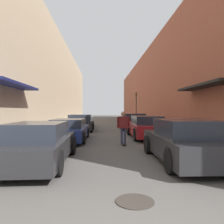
{
  "coord_description": "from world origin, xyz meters",
  "views": [
    {
      "loc": [
        -0.47,
        -1.71,
        1.64
      ],
      "look_at": [
        0.21,
        12.27,
        1.55
      ],
      "focal_mm": 35.0,
      "sensor_mm": 36.0,
      "label": 1
    }
  ],
  "objects_px": {
    "parked_car_left_3": "(83,121)",
    "skateboarder": "(123,124)",
    "parked_car_left_1": "(69,130)",
    "parked_car_left_2": "(80,123)",
    "parked_car_right_0": "(186,141)",
    "parked_car_right_1": "(146,127)",
    "manhole_cover": "(135,201)",
    "traffic_light": "(136,104)",
    "parked_car_right_2": "(133,122)",
    "parked_car_left_0": "(39,144)"
  },
  "relations": [
    {
      "from": "parked_car_left_3",
      "to": "skateboarder",
      "type": "relative_size",
      "value": 2.75
    },
    {
      "from": "parked_car_left_1",
      "to": "parked_car_left_2",
      "type": "bearing_deg",
      "value": 89.48
    },
    {
      "from": "parked_car_right_0",
      "to": "parked_car_right_1",
      "type": "bearing_deg",
      "value": 90.14
    },
    {
      "from": "manhole_cover",
      "to": "traffic_light",
      "type": "relative_size",
      "value": 0.19
    },
    {
      "from": "parked_car_left_1",
      "to": "parked_car_right_1",
      "type": "height_order",
      "value": "parked_car_right_1"
    },
    {
      "from": "parked_car_left_2",
      "to": "traffic_light",
      "type": "relative_size",
      "value": 1.09
    },
    {
      "from": "parked_car_right_0",
      "to": "parked_car_right_1",
      "type": "xyz_separation_m",
      "value": [
        -0.02,
        6.16,
        -0.01
      ]
    },
    {
      "from": "parked_car_right_1",
      "to": "parked_car_right_2",
      "type": "bearing_deg",
      "value": 89.61
    },
    {
      "from": "skateboarder",
      "to": "manhole_cover",
      "type": "bearing_deg",
      "value": -93.96
    },
    {
      "from": "parked_car_right_1",
      "to": "parked_car_left_0",
      "type": "bearing_deg",
      "value": -126.65
    },
    {
      "from": "parked_car_left_0",
      "to": "parked_car_right_1",
      "type": "bearing_deg",
      "value": 53.35
    },
    {
      "from": "manhole_cover",
      "to": "traffic_light",
      "type": "distance_m",
      "value": 22.48
    },
    {
      "from": "parked_car_left_1",
      "to": "parked_car_right_2",
      "type": "bearing_deg",
      "value": 55.02
    },
    {
      "from": "skateboarder",
      "to": "manhole_cover",
      "type": "xyz_separation_m",
      "value": [
        -0.45,
        -6.46,
        -0.97
      ]
    },
    {
      "from": "parked_car_right_1",
      "to": "traffic_light",
      "type": "relative_size",
      "value": 1.3
    },
    {
      "from": "traffic_light",
      "to": "manhole_cover",
      "type": "bearing_deg",
      "value": -99.18
    },
    {
      "from": "skateboarder",
      "to": "parked_car_left_2",
      "type": "bearing_deg",
      "value": 110.34
    },
    {
      "from": "manhole_cover",
      "to": "skateboarder",
      "type": "bearing_deg",
      "value": 86.04
    },
    {
      "from": "parked_car_left_2",
      "to": "parked_car_left_3",
      "type": "height_order",
      "value": "parked_car_left_2"
    },
    {
      "from": "parked_car_left_1",
      "to": "parked_car_right_0",
      "type": "xyz_separation_m",
      "value": [
        4.43,
        -5.17,
        0.08
      ]
    },
    {
      "from": "parked_car_left_3",
      "to": "parked_car_left_0",
      "type": "bearing_deg",
      "value": -90.08
    },
    {
      "from": "parked_car_right_0",
      "to": "skateboarder",
      "type": "xyz_separation_m",
      "value": [
        -1.64,
        3.51,
        0.32
      ]
    },
    {
      "from": "parked_car_right_1",
      "to": "parked_car_right_2",
      "type": "xyz_separation_m",
      "value": [
        0.04,
        5.37,
        0.02
      ]
    },
    {
      "from": "traffic_light",
      "to": "skateboarder",
      "type": "bearing_deg",
      "value": -101.29
    },
    {
      "from": "parked_car_left_3",
      "to": "parked_car_right_2",
      "type": "bearing_deg",
      "value": -43.04
    },
    {
      "from": "skateboarder",
      "to": "parked_car_left_1",
      "type": "bearing_deg",
      "value": 149.31
    },
    {
      "from": "parked_car_right_0",
      "to": "parked_car_right_2",
      "type": "distance_m",
      "value": 11.53
    },
    {
      "from": "parked_car_left_0",
      "to": "parked_car_left_1",
      "type": "height_order",
      "value": "parked_car_left_0"
    },
    {
      "from": "parked_car_left_3",
      "to": "parked_car_left_1",
      "type": "bearing_deg",
      "value": -89.16
    },
    {
      "from": "parked_car_right_1",
      "to": "skateboarder",
      "type": "relative_size",
      "value": 3.0
    },
    {
      "from": "parked_car_left_1",
      "to": "traffic_light",
      "type": "xyz_separation_m",
      "value": [
        5.91,
        13.96,
        1.81
      ]
    },
    {
      "from": "parked_car_right_0",
      "to": "traffic_light",
      "type": "xyz_separation_m",
      "value": [
        1.48,
        19.12,
        1.73
      ]
    },
    {
      "from": "parked_car_left_1",
      "to": "parked_car_left_3",
      "type": "bearing_deg",
      "value": 90.84
    },
    {
      "from": "parked_car_left_1",
      "to": "parked_car_right_2",
      "type": "xyz_separation_m",
      "value": [
        4.45,
        6.36,
        0.09
      ]
    },
    {
      "from": "parked_car_left_2",
      "to": "skateboarder",
      "type": "height_order",
      "value": "skateboarder"
    },
    {
      "from": "parked_car_right_0",
      "to": "manhole_cover",
      "type": "bearing_deg",
      "value": -125.32
    },
    {
      "from": "parked_car_right_0",
      "to": "parked_car_right_1",
      "type": "distance_m",
      "value": 6.16
    },
    {
      "from": "parked_car_left_2",
      "to": "parked_car_right_2",
      "type": "relative_size",
      "value": 0.93
    },
    {
      "from": "parked_car_left_0",
      "to": "parked_car_left_1",
      "type": "relative_size",
      "value": 0.95
    },
    {
      "from": "parked_car_left_0",
      "to": "parked_car_left_2",
      "type": "distance_m",
      "value": 10.91
    },
    {
      "from": "manhole_cover",
      "to": "traffic_light",
      "type": "bearing_deg",
      "value": 80.82
    },
    {
      "from": "parked_car_left_0",
      "to": "parked_car_right_0",
      "type": "relative_size",
      "value": 1.01
    },
    {
      "from": "skateboarder",
      "to": "parked_car_right_2",
      "type": "bearing_deg",
      "value": 78.29
    },
    {
      "from": "traffic_light",
      "to": "parked_car_left_1",
      "type": "bearing_deg",
      "value": -112.95
    },
    {
      "from": "parked_car_right_2",
      "to": "parked_car_left_2",
      "type": "bearing_deg",
      "value": -171.82
    },
    {
      "from": "parked_car_left_2",
      "to": "parked_car_right_1",
      "type": "height_order",
      "value": "same"
    },
    {
      "from": "parked_car_right_0",
      "to": "traffic_light",
      "type": "bearing_deg",
      "value": 85.58
    },
    {
      "from": "manhole_cover",
      "to": "traffic_light",
      "type": "height_order",
      "value": "traffic_light"
    },
    {
      "from": "parked_car_left_0",
      "to": "traffic_light",
      "type": "relative_size",
      "value": 1.22
    },
    {
      "from": "parked_car_left_0",
      "to": "parked_car_left_1",
      "type": "xyz_separation_m",
      "value": [
        0.18,
        5.18,
        -0.04
      ]
    }
  ]
}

